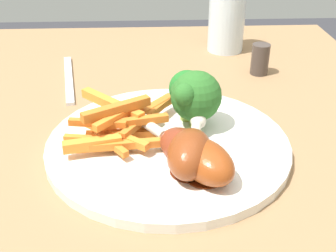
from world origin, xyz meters
The scene contains 11 objects.
dining_table centered at (0.00, 0.00, 0.59)m, with size 0.99×0.74×0.71m.
dinner_plate centered at (0.01, 0.01, 0.71)m, with size 0.29×0.29×0.01m, color white.
broccoli_floret_front centered at (-0.04, 0.03, 0.76)m, with size 0.05×0.05×0.07m.
broccoli_floret_middle centered at (-0.03, 0.04, 0.76)m, with size 0.06×0.06×0.07m.
carrot_fries_pile centered at (0.00, -0.05, 0.74)m, with size 0.13×0.14×0.05m.
chicken_drumstick_near centered at (0.07, 0.03, 0.74)m, with size 0.13×0.06×0.05m.
chicken_drumstick_far centered at (0.08, 0.04, 0.74)m, with size 0.12×0.08×0.04m.
chicken_drumstick_extra centered at (0.05, 0.02, 0.74)m, with size 0.12×0.10×0.04m.
fork centered at (-0.21, -0.15, 0.71)m, with size 0.19×0.01×0.01m, color silver.
water_glass centered at (-0.34, 0.13, 0.78)m, with size 0.07×0.07×0.14m, color silver.
pepper_shaker centered at (-0.22, 0.17, 0.73)m, with size 0.03×0.03×0.05m, color #423833.
Camera 1 is at (0.45, -0.02, 0.99)m, focal length 45.80 mm.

